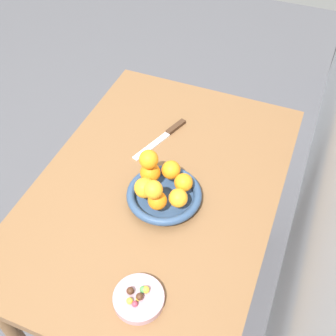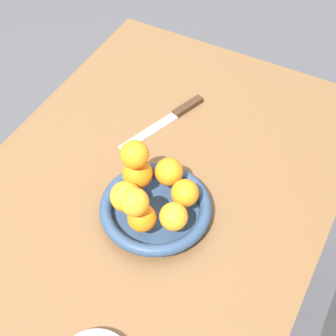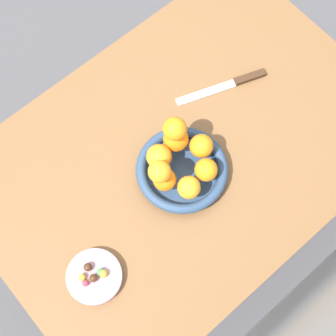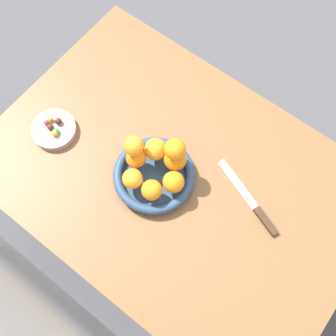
# 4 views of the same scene
# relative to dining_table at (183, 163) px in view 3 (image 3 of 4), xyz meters

# --- Properties ---
(ground_plane) EXTENTS (6.00, 6.00, 0.00)m
(ground_plane) POSITION_rel_dining_table_xyz_m (0.00, 0.00, -0.65)
(ground_plane) COLOR #4C4C51
(dining_table) EXTENTS (1.10, 0.76, 0.74)m
(dining_table) POSITION_rel_dining_table_xyz_m (0.00, 0.00, 0.00)
(dining_table) COLOR brown
(dining_table) RESTS_ON ground_plane
(fruit_bowl) EXTENTS (0.23, 0.23, 0.04)m
(fruit_bowl) POSITION_rel_dining_table_xyz_m (0.05, 0.04, 0.11)
(fruit_bowl) COLOR navy
(fruit_bowl) RESTS_ON dining_table
(candy_dish) EXTENTS (0.13, 0.13, 0.02)m
(candy_dish) POSITION_rel_dining_table_xyz_m (0.38, 0.11, 0.10)
(candy_dish) COLOR #B28C99
(candy_dish) RESTS_ON dining_table
(orange_0) EXTENTS (0.06, 0.06, 0.06)m
(orange_0) POSITION_rel_dining_table_xyz_m (0.01, 0.09, 0.16)
(orange_0) COLOR orange
(orange_0) RESTS_ON fruit_bowl
(orange_1) EXTENTS (0.06, 0.06, 0.06)m
(orange_1) POSITION_rel_dining_table_xyz_m (-0.02, 0.04, 0.16)
(orange_1) COLOR orange
(orange_1) RESTS_ON fruit_bowl
(orange_2) EXTENTS (0.06, 0.06, 0.06)m
(orange_2) POSITION_rel_dining_table_xyz_m (0.02, -0.02, 0.16)
(orange_2) COLOR orange
(orange_2) RESTS_ON fruit_bowl
(orange_3) EXTENTS (0.06, 0.06, 0.06)m
(orange_3) POSITION_rel_dining_table_xyz_m (0.08, -0.01, 0.16)
(orange_3) COLOR orange
(orange_3) RESTS_ON fruit_bowl
(orange_4) EXTENTS (0.06, 0.06, 0.06)m
(orange_4) POSITION_rel_dining_table_xyz_m (0.11, 0.05, 0.16)
(orange_4) COLOR orange
(orange_4) RESTS_ON fruit_bowl
(orange_5) EXTENTS (0.06, 0.06, 0.06)m
(orange_5) POSITION_rel_dining_table_xyz_m (0.07, 0.10, 0.16)
(orange_5) COLOR orange
(orange_5) RESTS_ON fruit_bowl
(orange_6) EXTENTS (0.06, 0.06, 0.06)m
(orange_6) POSITION_rel_dining_table_xyz_m (0.02, -0.02, 0.22)
(orange_6) COLOR orange
(orange_6) RESTS_ON orange_2
(orange_7) EXTENTS (0.06, 0.06, 0.06)m
(orange_7) POSITION_rel_dining_table_xyz_m (0.11, 0.04, 0.21)
(orange_7) COLOR orange
(orange_7) RESTS_ON orange_4
(candy_ball_0) EXTENTS (0.02, 0.02, 0.02)m
(candy_ball_0) POSITION_rel_dining_table_xyz_m (0.38, 0.08, 0.12)
(candy_ball_0) COLOR #472819
(candy_ball_0) RESTS_ON candy_dish
(candy_ball_1) EXTENTS (0.02, 0.02, 0.02)m
(candy_ball_1) POSITION_rel_dining_table_xyz_m (0.36, 0.11, 0.12)
(candy_ball_1) COLOR #4C9947
(candy_ball_1) RESTS_ON candy_dish
(candy_ball_2) EXTENTS (0.02, 0.02, 0.02)m
(candy_ball_2) POSITION_rel_dining_table_xyz_m (0.38, 0.11, 0.12)
(candy_ball_2) COLOR #C6384C
(candy_ball_2) RESTS_ON candy_dish
(candy_ball_3) EXTENTS (0.02, 0.02, 0.02)m
(candy_ball_3) POSITION_rel_dining_table_xyz_m (0.40, 0.09, 0.12)
(candy_ball_3) COLOR gold
(candy_ball_3) RESTS_ON candy_dish
(candy_ball_4) EXTENTS (0.02, 0.02, 0.02)m
(candy_ball_4) POSITION_rel_dining_table_xyz_m (0.38, 0.11, 0.12)
(candy_ball_4) COLOR #472819
(candy_ball_4) RESTS_ON candy_dish
(candy_ball_5) EXTENTS (0.02, 0.02, 0.02)m
(candy_ball_5) POSITION_rel_dining_table_xyz_m (0.36, 0.12, 0.12)
(candy_ball_5) COLOR gold
(candy_ball_5) RESTS_ON candy_dish
(candy_ball_6) EXTENTS (0.01, 0.01, 0.01)m
(candy_ball_6) POSITION_rel_dining_table_xyz_m (0.39, 0.11, 0.12)
(candy_ball_6) COLOR gold
(candy_ball_6) RESTS_ON candy_dish
(candy_ball_7) EXTENTS (0.02, 0.02, 0.02)m
(candy_ball_7) POSITION_rel_dining_table_xyz_m (0.40, 0.11, 0.12)
(candy_ball_7) COLOR #C6384C
(candy_ball_7) RESTS_ON candy_dish
(knife) EXTENTS (0.25, 0.11, 0.01)m
(knife) POSITION_rel_dining_table_xyz_m (-0.22, -0.06, 0.09)
(knife) COLOR #3F2819
(knife) RESTS_ON dining_table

